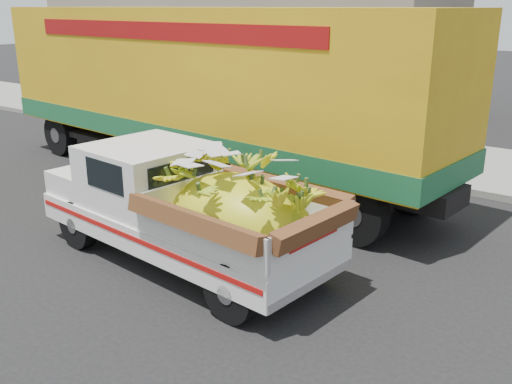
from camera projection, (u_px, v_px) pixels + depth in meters
The scene contains 6 objects.
ground at pixel (86, 241), 9.74m from camera, with size 100.00×100.00×0.00m, color black.
curb at pixel (291, 159), 14.70m from camera, with size 60.00×0.25×0.15m, color gray.
sidewalk at pixel (331, 144), 16.31m from camera, with size 60.00×4.00×0.14m, color gray.
building_left at pixel (237, 38), 24.57m from camera, with size 18.00×6.00×5.00m, color gray.
pickup_truck at pixel (199, 210), 8.44m from camera, with size 5.16×2.30×1.76m.
semi_trailer at pixel (203, 87), 12.62m from camera, with size 12.04×3.58×3.80m.
Camera 1 is at (7.67, -5.55, 3.82)m, focal length 40.00 mm.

